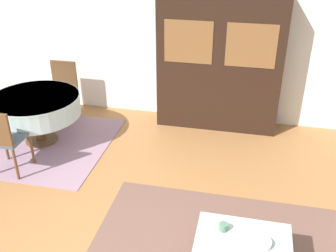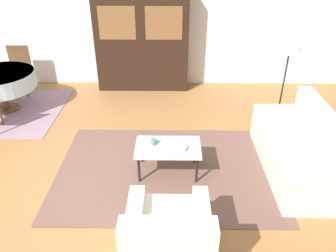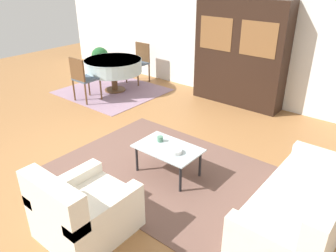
{
  "view_description": "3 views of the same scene",
  "coord_description": "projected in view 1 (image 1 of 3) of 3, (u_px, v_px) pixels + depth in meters",
  "views": [
    {
      "loc": [
        1.05,
        -2.46,
        3.08
      ],
      "look_at": [
        0.2,
        1.4,
        0.95
      ],
      "focal_mm": 42.0,
      "sensor_mm": 36.0,
      "label": 1
    },
    {
      "loc": [
        1.19,
        -3.33,
        2.9
      ],
      "look_at": [
        1.15,
        0.35,
        0.75
      ],
      "focal_mm": 35.0,
      "sensor_mm": 36.0,
      "label": 2
    },
    {
      "loc": [
        3.58,
        -2.65,
        2.64
      ],
      "look_at": [
        1.15,
        0.35,
        0.75
      ],
      "focal_mm": 35.0,
      "sensor_mm": 36.0,
      "label": 3
    }
  ],
  "objects": [
    {
      "name": "dining_rug",
      "position": [
        39.0,
        143.0,
        6.0
      ],
      "size": [
        2.15,
        1.99,
        0.01
      ],
      "color": "gray",
      "rests_on": "ground_plane"
    },
    {
      "name": "dining_table",
      "position": [
        36.0,
        106.0,
        5.78
      ],
      "size": [
        1.3,
        1.3,
        0.74
      ],
      "color": "brown",
      "rests_on": "dining_rug"
    },
    {
      "name": "wall_back",
      "position": [
        186.0,
        38.0,
        6.25
      ],
      "size": [
        10.0,
        0.06,
        2.7
      ],
      "color": "white",
      "rests_on": "ground_plane"
    },
    {
      "name": "cup",
      "position": [
        223.0,
        227.0,
        3.73
      ],
      "size": [
        0.09,
        0.09,
        0.08
      ],
      "color": "#4C7A60",
      "rests_on": "coffee_table"
    },
    {
      "name": "dining_chair_far",
      "position": [
        62.0,
        86.0,
        6.55
      ],
      "size": [
        0.44,
        0.44,
        0.95
      ],
      "rotation": [
        0.0,
        0.0,
        3.14
      ],
      "color": "brown",
      "rests_on": "dining_rug"
    },
    {
      "name": "display_cabinet",
      "position": [
        219.0,
        63.0,
        6.04
      ],
      "size": [
        1.9,
        0.45,
        2.12
      ],
      "color": "black",
      "rests_on": "ground_plane"
    },
    {
      "name": "dining_chair_near",
      "position": [
        2.0,
        137.0,
        5.06
      ],
      "size": [
        0.44,
        0.44,
        0.95
      ],
      "color": "brown",
      "rests_on": "dining_rug"
    },
    {
      "name": "coffee_table",
      "position": [
        243.0,
        242.0,
        3.68
      ],
      "size": [
        0.89,
        0.57,
        0.41
      ],
      "color": "black",
      "rests_on": "area_rug"
    },
    {
      "name": "bowl",
      "position": [
        261.0,
        243.0,
        3.56
      ],
      "size": [
        0.18,
        0.18,
        0.05
      ],
      "color": "white",
      "rests_on": "coffee_table"
    }
  ]
}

